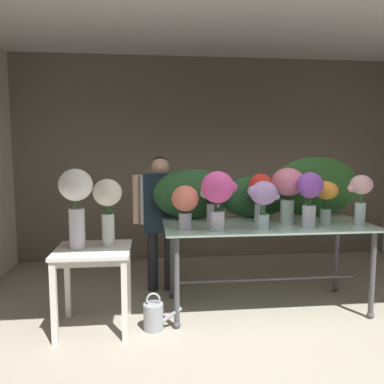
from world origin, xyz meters
name	(u,v)px	position (x,y,z in m)	size (l,w,h in m)	color
ground_plane	(233,298)	(0.00, 1.70, 0.00)	(7.46, 7.46, 0.00)	#9E9384
wall_back	(209,159)	(0.00, 3.39, 1.47)	(5.69, 0.12, 2.93)	#706656
ceiling_slab	(236,12)	(0.00, 1.70, 2.99)	(5.81, 3.51, 0.12)	silver
display_table_glass	(267,236)	(0.28, 1.42, 0.75)	(2.07, 0.91, 0.88)	#B0D2BF
side_table_white	(93,260)	(-1.40, 1.15, 0.64)	(0.66, 0.61, 0.74)	silver
florist	(161,209)	(-0.77, 2.03, 0.95)	(0.63, 0.24, 1.54)	#232328
foliage_backdrop	(260,191)	(0.30, 1.75, 1.17)	(2.28, 0.29, 0.66)	#28562D
vase_scarlet_anemones	(261,191)	(0.22, 1.47, 1.20)	(0.24, 0.24, 0.50)	silver
vase_sunset_hydrangea	(326,195)	(0.84, 1.31, 1.17)	(0.23, 0.23, 0.43)	silver
vase_ivory_snapdragons	(214,195)	(-0.24, 1.55, 1.15)	(0.30, 0.25, 0.44)	silver
vase_blush_peonies	(361,193)	(1.14, 1.21, 1.20)	(0.23, 0.21, 0.49)	silver
vase_lilac_freesia	(263,197)	(0.15, 1.14, 1.18)	(0.30, 0.25, 0.45)	silver
vase_fuchsia_stock	(218,192)	(-0.28, 1.13, 1.23)	(0.33, 0.30, 0.55)	silver
vase_coral_dahlias	(186,202)	(-0.56, 1.22, 1.13)	(0.25, 0.25, 0.41)	silver
vase_rosy_lilies	(287,187)	(0.48, 1.41, 1.24)	(0.34, 0.32, 0.56)	silver
vase_violet_ranunculus	(310,193)	(0.61, 1.17, 1.21)	(0.24, 0.24, 0.53)	silver
vase_white_roses_tall	(76,198)	(-1.53, 1.15, 1.20)	(0.29, 0.29, 0.71)	silver
vase_cream_lisianthus_tall	(107,203)	(-1.27, 1.21, 1.14)	(0.26, 0.26, 0.61)	silver
watering_can	(154,316)	(-0.86, 1.06, 0.13)	(0.35, 0.18, 0.34)	#999EA3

